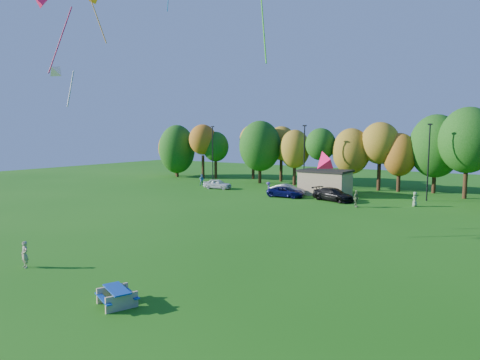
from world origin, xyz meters
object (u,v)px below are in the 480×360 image
Objects in this scene: car_c at (286,192)px; car_a at (217,184)px; picnic_table at (117,295)px; kite_flyer at (25,255)px; car_b at (287,190)px; car_d at (333,194)px.

car_a is at bearing 75.93° from car_c.
car_c is at bearing 127.09° from picnic_table.
kite_flyer reaches higher than car_b.
car_d is (6.58, -0.85, 0.06)m from car_b.
kite_flyer is at bearing -172.31° from car_d.
car_a is at bearing 114.23° from kite_flyer.
car_d is at bearing 117.28° from picnic_table.
kite_flyer is 37.46m from car_a.
picnic_table is at bearing -160.46° from car_a.
car_d is (5.54, 34.27, -0.04)m from kite_flyer.
car_c is at bearing 111.67° from car_d.
car_d is at bearing 85.62° from kite_flyer.
kite_flyer is at bearing -171.88° from car_a.
picnic_table is at bearing 0.83° from kite_flyer.
kite_flyer is at bearing 174.29° from car_c.
car_a reaches higher than picnic_table.
car_d is (6.06, 0.51, 0.11)m from car_c.
car_a is 18.03m from car_d.
picnic_table is 35.68m from car_c.
kite_flyer is at bearing -162.38° from picnic_table.
car_b is at bearing -102.34° from car_a.
picnic_table is 9.04m from kite_flyer.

